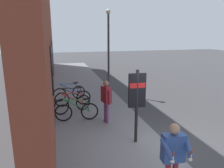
# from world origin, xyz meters

# --- Properties ---
(ground) EXTENTS (60.00, 60.00, 0.00)m
(ground) POSITION_xyz_m (6.00, -1.00, 0.00)
(ground) COLOR #38383A
(sidewalk_pavement) EXTENTS (24.00, 3.50, 0.12)m
(sidewalk_pavement) POSITION_xyz_m (8.00, 1.75, 0.06)
(sidewalk_pavement) COLOR slate
(sidewalk_pavement) RESTS_ON ground
(station_facade) EXTENTS (22.00, 0.65, 9.82)m
(station_facade) POSITION_xyz_m (8.99, 3.80, 4.91)
(station_facade) COLOR brown
(station_facade) RESTS_ON ground
(bicycle_far_end) EXTENTS (0.48, 1.77, 0.97)m
(bicycle_far_end) POSITION_xyz_m (2.82, 2.62, 0.51)
(bicycle_far_end) COLOR black
(bicycle_far_end) RESTS_ON sidewalk_pavement
(bicycle_under_window) EXTENTS (0.72, 1.69, 0.97)m
(bicycle_under_window) POSITION_xyz_m (3.82, 2.70, 0.51)
(bicycle_under_window) COLOR black
(bicycle_under_window) RESTS_ON sidewalk_pavement
(bicycle_end_of_row) EXTENTS (0.48, 1.77, 0.97)m
(bicycle_end_of_row) POSITION_xyz_m (4.72, 2.61, 0.51)
(bicycle_end_of_row) COLOR black
(bicycle_end_of_row) RESTS_ON sidewalk_pavement
(bicycle_nearest_sign) EXTENTS (0.60, 1.73, 0.97)m
(bicycle_nearest_sign) POSITION_xyz_m (5.67, 2.72, 0.51)
(bicycle_nearest_sign) COLOR black
(bicycle_nearest_sign) RESTS_ON sidewalk_pavement
(transit_info_sign) EXTENTS (0.13, 0.55, 2.40)m
(transit_info_sign) POSITION_xyz_m (0.56, 0.95, 1.72)
(transit_info_sign) COLOR black
(transit_info_sign) RESTS_ON sidewalk_pavement
(pedestrian_crossing_street) EXTENTS (0.63, 0.35, 1.71)m
(pedestrian_crossing_street) POSITION_xyz_m (2.34, 1.51, 1.16)
(pedestrian_crossing_street) COLOR #723F72
(pedestrian_crossing_street) RESTS_ON sidewalk_pavement
(tourist_with_hotdogs) EXTENTS (0.60, 0.64, 1.67)m
(tourist_with_hotdogs) POSITION_xyz_m (-1.84, 1.06, 1.15)
(tourist_with_hotdogs) COLOR maroon
(tourist_with_hotdogs) RESTS_ON sidewalk_pavement
(street_lamp) EXTENTS (0.28, 0.28, 4.79)m
(street_lamp) POSITION_xyz_m (6.73, 0.30, 2.99)
(street_lamp) COLOR #333338
(street_lamp) RESTS_ON sidewalk_pavement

